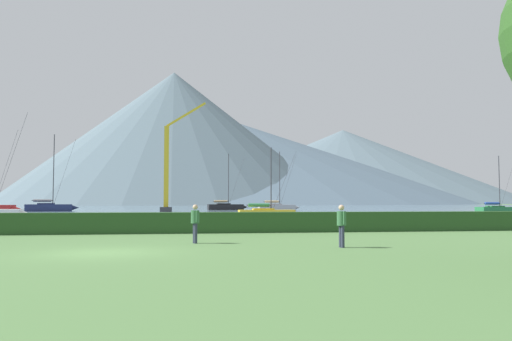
{
  "coord_description": "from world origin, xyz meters",
  "views": [
    {
      "loc": [
        2.55,
        -18.88,
        1.79
      ],
      "look_at": [
        12.26,
        45.98,
        5.64
      ],
      "focal_mm": 36.73,
      "sensor_mm": 36.0,
      "label": 1
    }
  ],
  "objects_px": {
    "sailboat_slip_5": "(50,207)",
    "dock_crane": "(168,173)",
    "sailboat_slip_8": "(277,207)",
    "person_seated_viewer": "(342,222)",
    "sailboat_slip_2": "(226,206)",
    "person_standing_walker": "(195,220)",
    "sailboat_slip_3": "(267,213)",
    "sailboat_slip_4": "(498,209)"
  },
  "relations": [
    {
      "from": "sailboat_slip_4",
      "to": "person_seated_viewer",
      "type": "distance_m",
      "value": 64.87
    },
    {
      "from": "sailboat_slip_4",
      "to": "sailboat_slip_8",
      "type": "relative_size",
      "value": 0.74
    },
    {
      "from": "sailboat_slip_2",
      "to": "person_seated_viewer",
      "type": "xyz_separation_m",
      "value": [
        -3.63,
        -88.63,
        0.26
      ]
    },
    {
      "from": "sailboat_slip_4",
      "to": "sailboat_slip_8",
      "type": "xyz_separation_m",
      "value": [
        -27.27,
        29.07,
        0.11
      ]
    },
    {
      "from": "sailboat_slip_3",
      "to": "sailboat_slip_5",
      "type": "distance_m",
      "value": 54.68
    },
    {
      "from": "person_standing_walker",
      "to": "dock_crane",
      "type": "height_order",
      "value": "dock_crane"
    },
    {
      "from": "sailboat_slip_4",
      "to": "person_standing_walker",
      "type": "height_order",
      "value": "sailboat_slip_4"
    },
    {
      "from": "sailboat_slip_2",
      "to": "dock_crane",
      "type": "distance_m",
      "value": 22.05
    },
    {
      "from": "sailboat_slip_5",
      "to": "dock_crane",
      "type": "distance_m",
      "value": 22.85
    },
    {
      "from": "sailboat_slip_2",
      "to": "sailboat_slip_5",
      "type": "distance_m",
      "value": 34.17
    },
    {
      "from": "sailboat_slip_2",
      "to": "sailboat_slip_3",
      "type": "bearing_deg",
      "value": -95.73
    },
    {
      "from": "sailboat_slip_4",
      "to": "sailboat_slip_5",
      "type": "height_order",
      "value": "sailboat_slip_5"
    },
    {
      "from": "sailboat_slip_3",
      "to": "sailboat_slip_8",
      "type": "bearing_deg",
      "value": 77.76
    },
    {
      "from": "sailboat_slip_2",
      "to": "sailboat_slip_5",
      "type": "relative_size",
      "value": 0.85
    },
    {
      "from": "sailboat_slip_5",
      "to": "person_standing_walker",
      "type": "bearing_deg",
      "value": -84.32
    },
    {
      "from": "sailboat_slip_3",
      "to": "dock_crane",
      "type": "distance_m",
      "value": 39.34
    },
    {
      "from": "person_seated_viewer",
      "to": "sailboat_slip_8",
      "type": "bearing_deg",
      "value": 73.57
    },
    {
      "from": "sailboat_slip_8",
      "to": "person_seated_viewer",
      "type": "xyz_separation_m",
      "value": [
        -12.8,
        -80.08,
        0.28
      ]
    },
    {
      "from": "sailboat_slip_5",
      "to": "person_seated_viewer",
      "type": "relative_size",
      "value": 8.36
    },
    {
      "from": "sailboat_slip_8",
      "to": "person_seated_viewer",
      "type": "distance_m",
      "value": 81.09
    },
    {
      "from": "sailboat_slip_2",
      "to": "sailboat_slip_5",
      "type": "height_order",
      "value": "sailboat_slip_5"
    },
    {
      "from": "sailboat_slip_2",
      "to": "person_standing_walker",
      "type": "bearing_deg",
      "value": -101.01
    },
    {
      "from": "sailboat_slip_2",
      "to": "person_standing_walker",
      "type": "height_order",
      "value": "sailboat_slip_2"
    },
    {
      "from": "sailboat_slip_3",
      "to": "sailboat_slip_8",
      "type": "height_order",
      "value": "sailboat_slip_8"
    },
    {
      "from": "sailboat_slip_5",
      "to": "dock_crane",
      "type": "bearing_deg",
      "value": -30.66
    },
    {
      "from": "sailboat_slip_2",
      "to": "person_standing_walker",
      "type": "distance_m",
      "value": 86.22
    },
    {
      "from": "sailboat_slip_5",
      "to": "person_seated_viewer",
      "type": "height_order",
      "value": "sailboat_slip_5"
    },
    {
      "from": "sailboat_slip_5",
      "to": "sailboat_slip_2",
      "type": "bearing_deg",
      "value": 6.41
    },
    {
      "from": "sailboat_slip_4",
      "to": "dock_crane",
      "type": "height_order",
      "value": "dock_crane"
    },
    {
      "from": "sailboat_slip_5",
      "to": "person_standing_walker",
      "type": "xyz_separation_m",
      "value": [
        23.32,
        -75.19,
        0.2
      ]
    },
    {
      "from": "person_standing_walker",
      "to": "sailboat_slip_8",
      "type": "bearing_deg",
      "value": 61.87
    },
    {
      "from": "sailboat_slip_3",
      "to": "sailboat_slip_5",
      "type": "xyz_separation_m",
      "value": [
        -31.71,
        44.55,
        0.23
      ]
    },
    {
      "from": "sailboat_slip_4",
      "to": "sailboat_slip_8",
      "type": "height_order",
      "value": "sailboat_slip_8"
    },
    {
      "from": "sailboat_slip_4",
      "to": "person_standing_walker",
      "type": "distance_m",
      "value": 66.3
    },
    {
      "from": "sailboat_slip_3",
      "to": "sailboat_slip_5",
      "type": "height_order",
      "value": "sailboat_slip_5"
    },
    {
      "from": "sailboat_slip_8",
      "to": "dock_crane",
      "type": "bearing_deg",
      "value": -155.82
    },
    {
      "from": "person_seated_viewer",
      "to": "sailboat_slip_3",
      "type": "bearing_deg",
      "value": 77.81
    },
    {
      "from": "sailboat_slip_3",
      "to": "person_seated_viewer",
      "type": "bearing_deg",
      "value": -95.0
    },
    {
      "from": "sailboat_slip_8",
      "to": "person_seated_viewer",
      "type": "bearing_deg",
      "value": -98.8
    },
    {
      "from": "person_seated_viewer",
      "to": "dock_crane",
      "type": "relative_size",
      "value": 0.09
    },
    {
      "from": "dock_crane",
      "to": "sailboat_slip_8",
      "type": "bearing_deg",
      "value": 23.91
    },
    {
      "from": "person_seated_viewer",
      "to": "person_standing_walker",
      "type": "distance_m",
      "value": 6.26
    }
  ]
}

